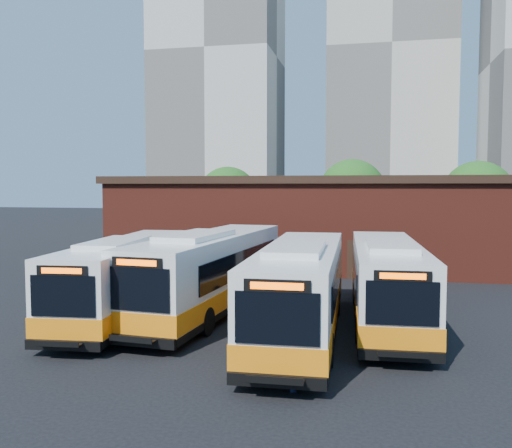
% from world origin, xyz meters
% --- Properties ---
extents(ground, '(220.00, 220.00, 0.00)m').
position_xyz_m(ground, '(0.00, 0.00, 0.00)').
color(ground, black).
extents(bus_west, '(3.79, 13.06, 3.51)m').
position_xyz_m(bus_west, '(-6.74, 2.44, 1.60)').
color(bus_west, white).
rests_on(bus_west, ground).
extents(bus_midwest, '(4.06, 14.00, 3.77)m').
position_xyz_m(bus_midwest, '(-3.32, 3.75, 1.71)').
color(bus_midwest, white).
rests_on(bus_midwest, ground).
extents(bus_mideast, '(3.11, 13.48, 3.65)m').
position_xyz_m(bus_mideast, '(1.17, 0.86, 1.66)').
color(bus_mideast, white).
rests_on(bus_mideast, ground).
extents(bus_east, '(3.24, 13.04, 3.52)m').
position_xyz_m(bus_east, '(4.49, 3.63, 1.60)').
color(bus_east, white).
rests_on(bus_east, ground).
extents(transit_worker, '(0.59, 0.73, 1.74)m').
position_xyz_m(transit_worker, '(1.66, -4.89, 0.87)').
color(transit_worker, '#131939').
rests_on(transit_worker, ground).
extents(depot_building, '(28.60, 12.60, 6.40)m').
position_xyz_m(depot_building, '(0.00, 20.00, 3.26)').
color(depot_building, maroon).
rests_on(depot_building, ground).
extents(tree_west, '(6.00, 6.00, 7.65)m').
position_xyz_m(tree_west, '(-10.00, 32.00, 4.64)').
color(tree_west, '#382314').
rests_on(tree_west, ground).
extents(tree_mid, '(6.56, 6.56, 8.36)m').
position_xyz_m(tree_mid, '(2.00, 34.00, 5.08)').
color(tree_mid, '#382314').
rests_on(tree_mid, ground).
extents(tree_east, '(6.24, 6.24, 7.96)m').
position_xyz_m(tree_east, '(13.00, 31.00, 4.83)').
color(tree_east, '#382314').
rests_on(tree_east, ground).
extents(tower_left, '(20.00, 18.00, 56.20)m').
position_xyz_m(tower_left, '(-22.00, 72.00, 27.84)').
color(tower_left, beige).
rests_on(tower_left, ground).
extents(tower_center, '(22.00, 20.00, 61.20)m').
position_xyz_m(tower_center, '(7.00, 86.00, 30.34)').
color(tower_center, beige).
rests_on(tower_center, ground).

